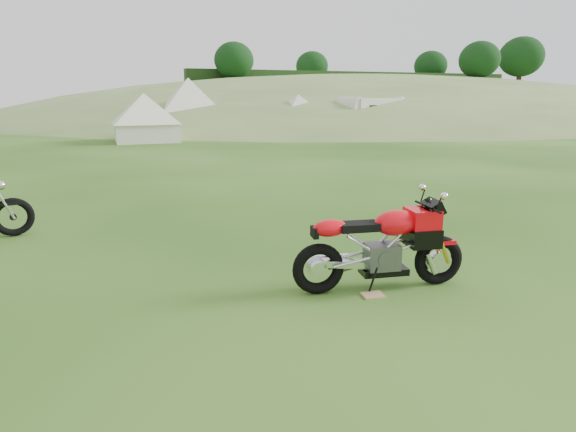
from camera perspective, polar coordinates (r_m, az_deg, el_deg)
name	(u,v)px	position (r m, az deg, el deg)	size (l,w,h in m)	color
ground	(272,278)	(5.70, -1.96, -7.39)	(120.00, 120.00, 0.00)	#1B410D
hillside	(360,115)	(51.89, 8.55, 11.80)	(80.00, 64.00, 8.00)	#607E40
hedgerow	(360,115)	(51.89, 8.55, 11.80)	(36.00, 1.20, 8.60)	#1A3210
sport_motorcycle	(381,240)	(5.33, 10.97, -2.81)	(1.87, 0.47, 1.12)	red
plywood_board	(373,295)	(5.30, 10.03, -9.20)	(0.23, 0.18, 0.02)	tan
tent_left	(145,115)	(23.07, -16.58, 11.36)	(2.68, 2.68, 2.32)	white
tent_mid	(189,106)	(28.52, -11.61, 12.62)	(3.27, 3.27, 2.84)	silver
tent_right	(298,112)	(27.03, 1.19, 12.23)	(2.63, 2.63, 2.28)	beige
caravan	(372,115)	(27.81, 9.89, 11.71)	(4.08, 1.82, 1.91)	silver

